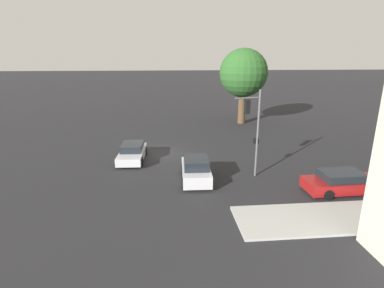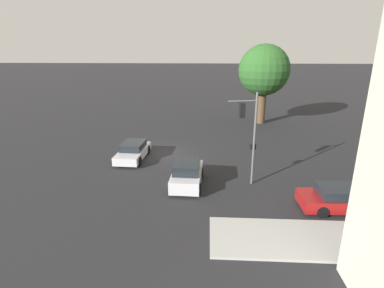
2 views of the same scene
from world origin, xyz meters
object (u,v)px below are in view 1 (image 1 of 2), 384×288
Objects in this scene: traffic_signal at (253,122)px; crossing_car_0 at (132,152)px; street_tree at (243,73)px; parked_car_0 at (343,182)px; crossing_car_1 at (196,170)px.

traffic_signal is 9.76m from crossing_car_0.
street_tree is 20.23m from parked_car_0.
traffic_signal is at bearing -81.87° from crossing_car_1.
traffic_signal is 1.24× the size of parked_car_0.
crossing_car_1 reaches higher than parked_car_0.
parked_car_0 is (7.04, 13.15, -0.00)m from crossing_car_0.
street_tree is 18.01m from crossing_car_0.
parked_car_0 is at bearing -104.36° from crossing_car_1.
crossing_car_0 is 6.39m from crossing_car_1.
street_tree is at bearing 139.52° from crossing_car_0.
traffic_signal is at bearing -12.31° from street_tree.
traffic_signal is at bearing 66.92° from crossing_car_0.
crossing_car_1 is 8.97m from parked_car_0.
crossing_car_0 is at bearing 47.54° from crossing_car_1.
street_tree reaches higher than parked_car_0.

